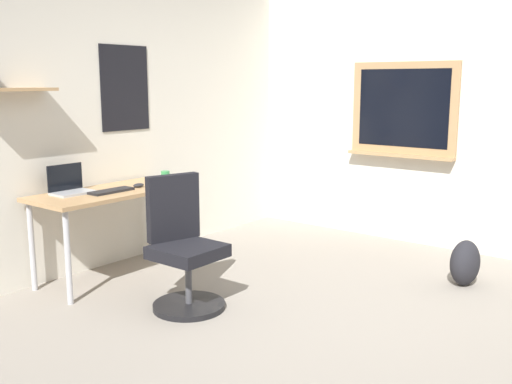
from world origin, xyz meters
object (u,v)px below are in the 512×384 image
object	(u,v)px
office_chair	(184,252)
computer_mouse	(139,185)
laptop	(70,186)
backpack	(465,263)
coffee_mug	(165,176)
keyboard	(111,191)
desk	(113,200)

from	to	relation	value
office_chair	computer_mouse	world-z (taller)	office_chair
laptop	backpack	xyz separation A→B (m)	(1.90, -2.50, -0.61)
computer_mouse	coffee_mug	xyz separation A→B (m)	(0.35, 0.05, 0.03)
keyboard	computer_mouse	xyz separation A→B (m)	(0.28, -0.00, 0.01)
computer_mouse	backpack	bearing A→B (deg)	-58.67
laptop	keyboard	size ratio (longest dim) A/B	0.84
laptop	backpack	distance (m)	3.20
office_chair	coffee_mug	size ratio (longest dim) A/B	10.33
office_chair	laptop	bearing A→B (deg)	100.21
coffee_mug	keyboard	bearing A→B (deg)	-175.47
office_chair	laptop	distance (m)	1.15
desk	coffee_mug	bearing A→B (deg)	-2.46
coffee_mug	office_chair	bearing A→B (deg)	-126.90
computer_mouse	keyboard	bearing A→B (deg)	180.00
desk	keyboard	world-z (taller)	keyboard
office_chair	computer_mouse	size ratio (longest dim) A/B	9.13
coffee_mug	desk	bearing A→B (deg)	177.54
computer_mouse	coffee_mug	world-z (taller)	coffee_mug
laptop	coffee_mug	bearing A→B (deg)	-11.00
coffee_mug	backpack	world-z (taller)	coffee_mug
coffee_mug	backpack	size ratio (longest dim) A/B	0.25
coffee_mug	laptop	bearing A→B (deg)	169.00
desk	office_chair	size ratio (longest dim) A/B	1.40
computer_mouse	backpack	world-z (taller)	computer_mouse
computer_mouse	desk	bearing A→B (deg)	160.84
desk	keyboard	size ratio (longest dim) A/B	3.59
desk	coffee_mug	size ratio (longest dim) A/B	14.44
keyboard	backpack	distance (m)	2.88
desk	backpack	bearing A→B (deg)	-55.78
backpack	laptop	bearing A→B (deg)	127.26
desk	backpack	xyz separation A→B (m)	(1.60, -2.36, -0.47)
office_chair	keyboard	distance (m)	0.91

